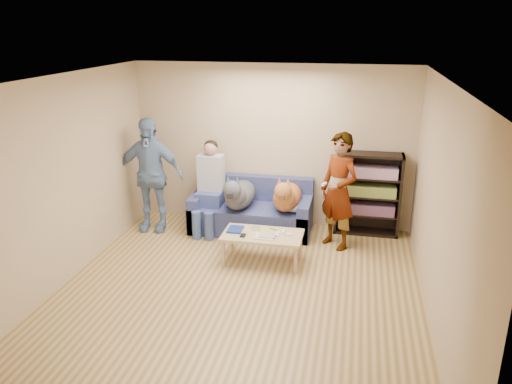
% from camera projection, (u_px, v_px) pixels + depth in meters
% --- Properties ---
extents(ground, '(5.00, 5.00, 0.00)m').
position_uv_depth(ground, '(236.00, 296.00, 6.12)').
color(ground, olive).
rests_on(ground, ground).
extents(ceiling, '(5.00, 5.00, 0.00)m').
position_uv_depth(ceiling, '(233.00, 81.00, 5.28)').
color(ceiling, white).
rests_on(ceiling, ground).
extents(wall_back, '(4.50, 0.00, 4.50)m').
position_uv_depth(wall_back, '(272.00, 146.00, 8.02)').
color(wall_back, tan).
rests_on(wall_back, ground).
extents(wall_front, '(4.50, 0.00, 4.50)m').
position_uv_depth(wall_front, '(147.00, 315.00, 3.38)').
color(wall_front, tan).
rests_on(wall_front, ground).
extents(wall_left, '(0.00, 5.00, 5.00)m').
position_uv_depth(wall_left, '(57.00, 184.00, 6.13)').
color(wall_left, tan).
rests_on(wall_left, ground).
extents(wall_right, '(0.00, 5.00, 5.00)m').
position_uv_depth(wall_right, '(441.00, 210.00, 5.27)').
color(wall_right, tan).
rests_on(wall_right, ground).
extents(blanket, '(0.41, 0.34, 0.14)m').
position_uv_depth(blanket, '(295.00, 207.00, 7.66)').
color(blanket, '#AFAFB4').
rests_on(blanket, sofa).
extents(person_standing_right, '(0.75, 0.72, 1.73)m').
position_uv_depth(person_standing_right, '(339.00, 191.00, 7.22)').
color(person_standing_right, gray).
rests_on(person_standing_right, ground).
extents(person_standing_left, '(1.10, 0.51, 1.83)m').
position_uv_depth(person_standing_left, '(150.00, 175.00, 7.84)').
color(person_standing_left, '#728AB7').
rests_on(person_standing_left, ground).
extents(held_controller, '(0.08, 0.12, 0.03)m').
position_uv_depth(held_controller, '(324.00, 184.00, 7.02)').
color(held_controller, white).
rests_on(held_controller, person_standing_right).
extents(notebook_blue, '(0.20, 0.26, 0.03)m').
position_uv_depth(notebook_blue, '(235.00, 229.00, 6.99)').
color(notebook_blue, navy).
rests_on(notebook_blue, coffee_table).
extents(papers, '(0.26, 0.20, 0.02)m').
position_uv_depth(papers, '(265.00, 237.00, 6.77)').
color(papers, silver).
rests_on(papers, coffee_table).
extents(magazine, '(0.22, 0.17, 0.01)m').
position_uv_depth(magazine, '(267.00, 235.00, 6.77)').
color(magazine, '#AA9D88').
rests_on(magazine, coffee_table).
extents(camera_silver, '(0.11, 0.06, 0.05)m').
position_uv_depth(camera_silver, '(256.00, 228.00, 7.00)').
color(camera_silver, silver).
rests_on(camera_silver, coffee_table).
extents(controller_a, '(0.04, 0.13, 0.03)m').
position_uv_depth(controller_a, '(284.00, 232.00, 6.91)').
color(controller_a, silver).
rests_on(controller_a, coffee_table).
extents(controller_b, '(0.09, 0.06, 0.03)m').
position_uv_depth(controller_b, '(289.00, 234.00, 6.82)').
color(controller_b, white).
rests_on(controller_b, coffee_table).
extents(headphone_cup_a, '(0.07, 0.07, 0.02)m').
position_uv_depth(headphone_cup_a, '(277.00, 235.00, 6.81)').
color(headphone_cup_a, white).
rests_on(headphone_cup_a, coffee_table).
extents(headphone_cup_b, '(0.07, 0.07, 0.02)m').
position_uv_depth(headphone_cup_b, '(278.00, 233.00, 6.89)').
color(headphone_cup_b, white).
rests_on(headphone_cup_b, coffee_table).
extents(pen_orange, '(0.13, 0.06, 0.01)m').
position_uv_depth(pen_orange, '(259.00, 238.00, 6.73)').
color(pen_orange, orange).
rests_on(pen_orange, coffee_table).
extents(pen_black, '(0.13, 0.08, 0.01)m').
position_uv_depth(pen_black, '(273.00, 229.00, 7.01)').
color(pen_black, black).
rests_on(pen_black, coffee_table).
extents(wallet, '(0.07, 0.12, 0.02)m').
position_uv_depth(wallet, '(243.00, 235.00, 6.81)').
color(wallet, black).
rests_on(wallet, coffee_table).
extents(sofa, '(1.90, 0.85, 0.82)m').
position_uv_depth(sofa, '(252.00, 213.00, 8.02)').
color(sofa, '#515B93').
rests_on(sofa, ground).
extents(person_seated, '(0.40, 0.73, 1.47)m').
position_uv_depth(person_seated, '(210.00, 183.00, 7.87)').
color(person_seated, '#3E5288').
rests_on(person_seated, sofa).
extents(dog_gray, '(0.44, 1.27, 0.64)m').
position_uv_depth(dog_gray, '(239.00, 194.00, 7.74)').
color(dog_gray, '#474950').
rests_on(dog_gray, sofa).
extents(dog_tan, '(0.43, 1.18, 0.63)m').
position_uv_depth(dog_tan, '(287.00, 196.00, 7.67)').
color(dog_tan, '#C1643B').
rests_on(dog_tan, sofa).
extents(coffee_table, '(1.10, 0.60, 0.42)m').
position_uv_depth(coffee_table, '(263.00, 237.00, 6.89)').
color(coffee_table, tan).
rests_on(coffee_table, ground).
extents(bookshelf, '(1.00, 0.34, 1.30)m').
position_uv_depth(bookshelf, '(368.00, 192.00, 7.77)').
color(bookshelf, black).
rests_on(bookshelf, ground).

